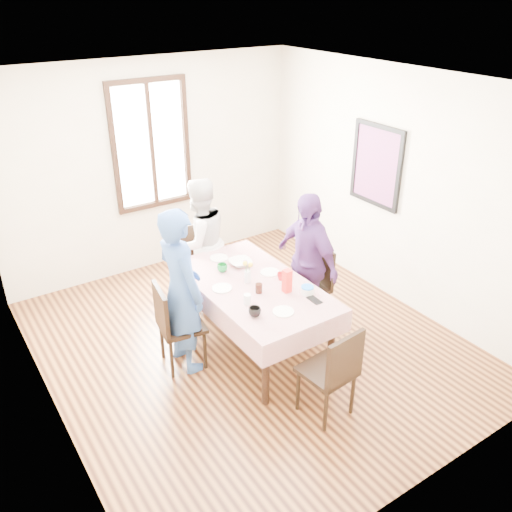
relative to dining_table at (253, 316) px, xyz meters
name	(u,v)px	position (x,y,z in m)	size (l,w,h in m)	color
ground	(249,343)	(-0.01, 0.07, -0.38)	(4.50, 4.50, 0.00)	#32160C
back_wall	(152,168)	(-0.01, 2.32, 0.98)	(4.00, 4.00, 0.00)	beige
right_wall	(395,189)	(1.99, 0.07, 0.98)	(4.50, 4.50, 0.00)	beige
window_frame	(151,145)	(-0.01, 2.30, 1.27)	(1.02, 0.06, 1.62)	black
window_pane	(151,145)	(-0.01, 2.31, 1.27)	(0.90, 0.02, 1.50)	white
art_poster	(377,165)	(1.97, 0.37, 1.18)	(0.04, 0.76, 0.96)	red
dining_table	(253,316)	(0.00, 0.00, 0.00)	(0.89, 1.69, 0.75)	black
tablecloth	(253,285)	(0.00, 0.00, 0.38)	(1.01, 1.81, 0.01)	#63000D
chair_left	(182,325)	(-0.74, 0.16, 0.08)	(0.42, 0.42, 0.91)	black
chair_right	(307,287)	(0.74, 0.05, 0.08)	(0.42, 0.42, 0.91)	black
chair_far	(200,265)	(0.00, 1.16, 0.08)	(0.42, 0.42, 0.91)	black
chair_near	(327,371)	(0.00, -1.16, 0.08)	(0.42, 0.42, 0.91)	black
person_left	(181,291)	(-0.72, 0.16, 0.47)	(0.62, 0.40, 1.69)	#2F5194
person_far	(199,242)	(0.00, 1.14, 0.40)	(0.75, 0.58, 1.54)	beige
person_right	(306,262)	(0.72, 0.05, 0.41)	(0.92, 0.38, 1.57)	#512B6B
mug_black	(255,312)	(-0.31, -0.49, 0.43)	(0.11, 0.11, 0.09)	black
mug_flag	(281,276)	(0.28, -0.08, 0.43)	(0.08, 0.08, 0.08)	red
mug_green	(222,268)	(-0.12, 0.40, 0.43)	(0.11, 0.11, 0.08)	#0C7226
serving_bowl	(240,262)	(0.11, 0.42, 0.42)	(0.24, 0.24, 0.06)	white
juice_carton	(287,281)	(0.19, -0.30, 0.50)	(0.07, 0.07, 0.24)	red
butter_tub	(307,290)	(0.34, -0.44, 0.42)	(0.13, 0.13, 0.07)	white
jam_jar	(259,288)	(-0.04, -0.17, 0.43)	(0.07, 0.07, 0.10)	black
drinking_glass	(247,299)	(-0.25, -0.28, 0.44)	(0.07, 0.07, 0.10)	silver
smartphone	(314,300)	(0.32, -0.58, 0.39)	(0.08, 0.16, 0.01)	black
flower_vase	(248,276)	(-0.02, 0.07, 0.45)	(0.06, 0.06, 0.13)	silver
plate_left	(222,288)	(-0.31, 0.09, 0.39)	(0.20, 0.20, 0.01)	white
plate_right	(270,272)	(0.27, 0.10, 0.39)	(0.20, 0.20, 0.01)	white
plate_far	(219,258)	(-0.01, 0.67, 0.39)	(0.20, 0.20, 0.01)	white
plate_near	(283,312)	(-0.05, -0.58, 0.39)	(0.20, 0.20, 0.01)	white
butter_lid	(307,287)	(0.34, -0.44, 0.46)	(0.12, 0.12, 0.01)	blue
flower_bunch	(247,266)	(-0.02, 0.07, 0.56)	(0.09, 0.09, 0.10)	yellow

